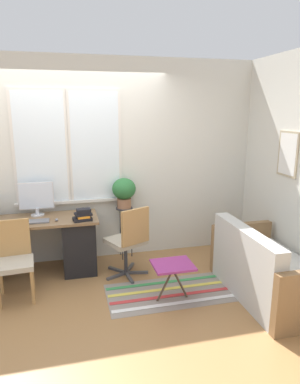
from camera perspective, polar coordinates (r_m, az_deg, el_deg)
ground_plane at (r=4.40m, az=-11.66°, el=-14.19°), size 14.00×14.00×0.00m
wall_back_with_window at (r=4.64m, az=-12.84°, el=4.90°), size 9.00×0.12×2.70m
wall_right_with_picture at (r=4.75m, az=19.90°, el=4.56°), size 0.08×9.00×2.70m
desk at (r=4.54m, az=-19.31°, el=-8.49°), size 1.66×0.61×0.72m
monitor at (r=4.51m, az=-18.43°, el=-0.98°), size 0.43×0.17×0.43m
keyboard at (r=4.31m, az=-18.91°, el=-4.70°), size 0.37×0.15×0.02m
mouse at (r=4.28m, az=-15.30°, el=-4.48°), size 0.04×0.06×0.03m
book_stack at (r=4.21m, az=-11.13°, el=-3.82°), size 0.24×0.19×0.15m
desk_chair_wooden at (r=4.07m, az=-21.65°, el=-10.22°), size 0.42×0.43×0.85m
office_chair_swivel at (r=4.22m, az=-3.58°, el=-7.97°), size 0.55×0.55×0.91m
couch_loveseat at (r=4.10m, az=18.89°, el=-12.55°), size 0.80×1.44×0.80m
plant_stand at (r=4.72m, az=-4.28°, el=-3.94°), size 0.23×0.23×0.73m
potted_plant at (r=4.62m, az=-4.36°, el=0.22°), size 0.32×0.32×0.41m
floor_rug_striped at (r=4.07m, az=4.19°, el=-16.25°), size 1.55×0.71×0.01m
folding_stool at (r=3.76m, az=3.82°, el=-12.38°), size 0.43×0.37×0.42m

